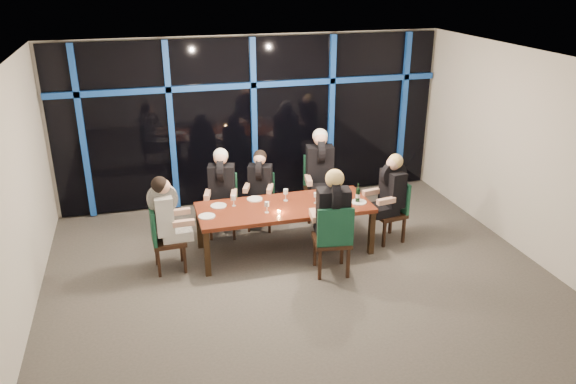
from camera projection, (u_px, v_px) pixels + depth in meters
name	position (u px, v px, depth m)	size (l,w,h in m)	color
room	(300.00, 139.00, 7.19)	(7.04, 7.00, 3.02)	#59554F
window_wall	(254.00, 118.00, 9.99)	(6.86, 0.43, 2.94)	black
dining_table	(284.00, 210.00, 8.41)	(2.60, 1.00, 0.75)	maroon
chair_far_left	(223.00, 201.00, 9.04)	(0.56, 0.56, 0.99)	black
chair_far_mid	(261.00, 198.00, 9.29)	(0.55, 0.55, 0.92)	black
chair_far_right	(319.00, 184.00, 9.64)	(0.58, 0.58, 1.08)	black
chair_end_left	(162.00, 236.00, 7.92)	(0.47, 0.47, 0.98)	black
chair_end_right	(393.00, 208.00, 8.82)	(0.52, 0.52, 0.98)	black
chair_near_mid	(333.00, 237.00, 7.76)	(0.56, 0.56, 1.08)	black
diner_far_left	(221.00, 180.00, 8.82)	(0.56, 0.67, 0.97)	black
diner_far_mid	(260.00, 179.00, 9.08)	(0.56, 0.63, 0.89)	black
diner_far_right	(320.00, 162.00, 9.39)	(0.58, 0.71, 1.05)	black
diner_end_left	(166.00, 210.00, 7.80)	(0.62, 0.50, 0.95)	black
diner_end_right	(391.00, 186.00, 8.65)	(0.65, 0.53, 0.95)	black
diner_near_mid	(333.00, 206.00, 7.69)	(0.57, 0.71, 1.05)	black
plate_far_left	(219.00, 206.00, 8.37)	(0.24, 0.24, 0.01)	white
plate_far_mid	(255.00, 199.00, 8.61)	(0.24, 0.24, 0.01)	white
plate_far_right	(325.00, 189.00, 8.97)	(0.24, 0.24, 0.01)	white
plate_end_left	(207.00, 216.00, 8.02)	(0.24, 0.24, 0.01)	white
plate_end_right	(359.00, 202.00, 8.50)	(0.24, 0.24, 0.01)	white
plate_near_mid	(325.00, 208.00, 8.31)	(0.24, 0.24, 0.01)	white
wine_bottle	(358.00, 195.00, 8.46)	(0.07, 0.07, 0.30)	black
water_pitcher	(337.00, 197.00, 8.44)	(0.13, 0.11, 0.20)	silver
tea_light	(279.00, 212.00, 8.16)	(0.05, 0.05, 0.03)	#FEA44C
wine_glass_a	(267.00, 205.00, 8.11)	(0.07, 0.07, 0.17)	silver
wine_glass_b	(286.00, 192.00, 8.52)	(0.07, 0.07, 0.19)	silver
wine_glass_c	(316.00, 196.00, 8.44)	(0.07, 0.07, 0.17)	silver
wine_glass_d	(234.00, 198.00, 8.34)	(0.06, 0.06, 0.17)	silver
wine_glass_e	(337.00, 186.00, 8.74)	(0.07, 0.07, 0.19)	silver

